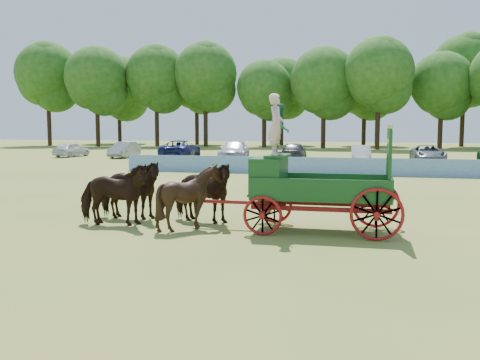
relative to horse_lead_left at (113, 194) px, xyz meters
name	(u,v)px	position (x,y,z in m)	size (l,w,h in m)	color
ground	(318,236)	(6.06, -0.05, -0.94)	(160.00, 160.00, 0.00)	olive
horse_lead_left	(113,194)	(0.00, 0.00, 0.00)	(1.01, 2.23, 1.88)	black
horse_lead_right	(129,190)	(0.00, 1.10, 0.00)	(1.01, 2.23, 1.88)	black
horse_wheel_left	(190,197)	(2.40, 0.00, 0.00)	(1.52, 1.71, 1.88)	black
horse_wheel_right	(202,192)	(2.40, 1.10, 0.00)	(1.01, 2.23, 1.88)	black
farm_dray	(296,173)	(5.36, 0.56, 0.69)	(6.00, 2.00, 3.85)	maroon
sponsor_banner	(328,166)	(5.06, 17.95, -0.42)	(26.00, 0.08, 1.05)	#205DB1
parked_cars	(320,152)	(3.52, 30.24, -0.18)	(49.36, 6.90, 1.62)	silver
treeline	(322,78)	(1.05, 59.64, 8.37)	(92.13, 22.46, 15.33)	#382314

